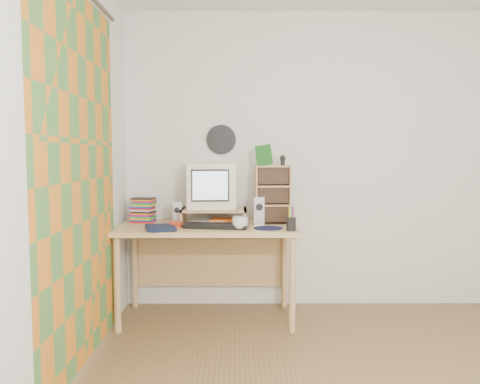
{
  "coord_description": "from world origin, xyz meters",
  "views": [
    {
      "loc": [
        -0.79,
        -2.26,
        1.3
      ],
      "look_at": [
        -0.77,
        1.33,
        1.02
      ],
      "focal_mm": 35.0,
      "sensor_mm": 36.0,
      "label": 1
    }
  ],
  "objects_px": {
    "crt_monitor": "(211,186)",
    "diary": "(146,226)",
    "mug": "(240,223)",
    "cd_rack": "(272,195)",
    "keyboard": "(216,226)",
    "desk": "(208,241)",
    "dvd_stack": "(143,208)"
  },
  "relations": [
    {
      "from": "desk",
      "to": "mug",
      "type": "bearing_deg",
      "value": -46.92
    },
    {
      "from": "dvd_stack",
      "to": "cd_rack",
      "type": "height_order",
      "value": "cd_rack"
    },
    {
      "from": "keyboard",
      "to": "mug",
      "type": "bearing_deg",
      "value": -11.33
    },
    {
      "from": "cd_rack",
      "to": "diary",
      "type": "height_order",
      "value": "cd_rack"
    },
    {
      "from": "desk",
      "to": "crt_monitor",
      "type": "relative_size",
      "value": 3.68
    },
    {
      "from": "keyboard",
      "to": "crt_monitor",
      "type": "bearing_deg",
      "value": 108.5
    },
    {
      "from": "desk",
      "to": "crt_monitor",
      "type": "xyz_separation_m",
      "value": [
        0.03,
        0.09,
        0.44
      ]
    },
    {
      "from": "keyboard",
      "to": "mug",
      "type": "xyz_separation_m",
      "value": [
        0.18,
        -0.07,
        0.03
      ]
    },
    {
      "from": "desk",
      "to": "dvd_stack",
      "type": "xyz_separation_m",
      "value": [
        -0.53,
        0.08,
        0.26
      ]
    },
    {
      "from": "cd_rack",
      "to": "dvd_stack",
      "type": "bearing_deg",
      "value": 173.33
    },
    {
      "from": "crt_monitor",
      "to": "mug",
      "type": "distance_m",
      "value": 0.5
    },
    {
      "from": "crt_monitor",
      "to": "mug",
      "type": "bearing_deg",
      "value": -60.83
    },
    {
      "from": "desk",
      "to": "dvd_stack",
      "type": "distance_m",
      "value": 0.6
    },
    {
      "from": "dvd_stack",
      "to": "diary",
      "type": "distance_m",
      "value": 0.4
    },
    {
      "from": "desk",
      "to": "keyboard",
      "type": "relative_size",
      "value": 2.93
    },
    {
      "from": "crt_monitor",
      "to": "dvd_stack",
      "type": "relative_size",
      "value": 1.55
    },
    {
      "from": "diary",
      "to": "mug",
      "type": "bearing_deg",
      "value": -12.57
    },
    {
      "from": "keyboard",
      "to": "diary",
      "type": "distance_m",
      "value": 0.52
    },
    {
      "from": "desk",
      "to": "keyboard",
      "type": "bearing_deg",
      "value": -70.13
    },
    {
      "from": "mug",
      "to": "crt_monitor",
      "type": "bearing_deg",
      "value": 122.68
    },
    {
      "from": "keyboard",
      "to": "dvd_stack",
      "type": "height_order",
      "value": "dvd_stack"
    },
    {
      "from": "desk",
      "to": "dvd_stack",
      "type": "relative_size",
      "value": 5.69
    },
    {
      "from": "crt_monitor",
      "to": "diary",
      "type": "bearing_deg",
      "value": -143.73
    },
    {
      "from": "keyboard",
      "to": "cd_rack",
      "type": "height_order",
      "value": "cd_rack"
    },
    {
      "from": "crt_monitor",
      "to": "cd_rack",
      "type": "distance_m",
      "value": 0.5
    },
    {
      "from": "dvd_stack",
      "to": "keyboard",
      "type": "bearing_deg",
      "value": -12.45
    },
    {
      "from": "mug",
      "to": "diary",
      "type": "relative_size",
      "value": 0.46
    },
    {
      "from": "cd_rack",
      "to": "desk",
      "type": "bearing_deg",
      "value": 179.6
    },
    {
      "from": "keyboard",
      "to": "mug",
      "type": "height_order",
      "value": "mug"
    },
    {
      "from": "desk",
      "to": "keyboard",
      "type": "height_order",
      "value": "keyboard"
    },
    {
      "from": "keyboard",
      "to": "dvd_stack",
      "type": "relative_size",
      "value": 1.94
    },
    {
      "from": "diary",
      "to": "cd_rack",
      "type": "bearing_deg",
      "value": 4.58
    }
  ]
}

